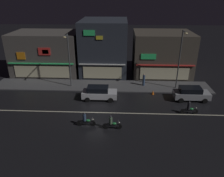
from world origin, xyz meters
name	(u,v)px	position (x,y,z in m)	size (l,w,h in m)	color
ground_plane	(95,113)	(0.00, 0.00, 0.00)	(140.00, 140.00, 0.00)	black
lane_divider_stripe	(95,112)	(0.00, 0.00, 0.01)	(29.00, 0.16, 0.01)	beige
sidewalk_far	(101,86)	(0.00, 7.41, 0.07)	(30.52, 4.01, 0.14)	#4C4C4F
storefront_left_block	(47,53)	(-9.16, 12.85, 3.30)	(10.31, 7.03, 6.61)	#56514C
storefront_center_block	(162,54)	(9.16, 13.07, 3.34)	(8.89, 7.48, 6.69)	#4C443A
storefront_right_block	(104,47)	(0.00, 13.73, 4.20)	(7.16, 8.79, 8.40)	#2D333D
streetlamp_west	(69,57)	(-4.19, 6.72, 4.42)	(0.44, 1.64, 7.28)	#47494C
streetlamp_mid	(180,56)	(10.39, 6.77, 4.72)	(0.44, 1.64, 7.85)	#47494C
pedestrian_on_sidewalk	(144,80)	(6.00, 7.65, 0.94)	(0.35, 0.35, 1.73)	#334766
parked_car_near_kerb	(191,93)	(11.47, 3.67, 0.87)	(4.30, 1.98, 1.67)	#9EA0A5
parked_car_trailing	(99,93)	(0.11, 3.36, 0.87)	(4.30, 1.98, 1.67)	silver
motorcycle_lead	(86,120)	(-0.65, -2.63, 0.63)	(1.90, 0.60, 1.52)	black
motorcycle_following	(189,109)	(10.31, 0.19, 0.63)	(1.90, 0.60, 1.52)	black
motorcycle_opposite_lane	(112,123)	(1.97, -3.06, 0.63)	(1.90, 0.60, 1.52)	black
traffic_cone	(153,92)	(7.00, 5.01, 0.28)	(0.36, 0.36, 0.55)	orange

